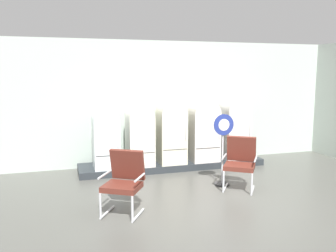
% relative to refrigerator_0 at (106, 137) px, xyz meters
% --- Properties ---
extents(ground, '(12.00, 10.00, 0.05)m').
position_rel_refrigerator_0_xyz_m(ground, '(1.66, -2.89, -0.92)').
color(ground, '#50504A').
extents(back_wall, '(11.76, 0.12, 3.15)m').
position_rel_refrigerator_0_xyz_m(back_wall, '(1.66, 0.77, 0.70)').
color(back_wall, '#B9C9BD').
rests_on(back_wall, ground).
extents(display_plinth, '(4.59, 0.95, 0.16)m').
position_rel_refrigerator_0_xyz_m(display_plinth, '(1.66, 0.13, -0.81)').
color(display_plinth, '#2A3034').
rests_on(display_plinth, ground).
extents(refrigerator_0, '(0.58, 0.63, 1.39)m').
position_rel_refrigerator_0_xyz_m(refrigerator_0, '(0.00, 0.00, 0.00)').
color(refrigerator_0, white).
rests_on(refrigerator_0, display_plinth).
extents(refrigerator_1, '(0.60, 0.70, 1.43)m').
position_rel_refrigerator_0_xyz_m(refrigerator_1, '(0.81, 0.03, 0.03)').
color(refrigerator_1, silver).
rests_on(refrigerator_1, display_plinth).
extents(refrigerator_2, '(0.64, 0.64, 1.55)m').
position_rel_refrigerator_0_xyz_m(refrigerator_2, '(1.58, 0.00, 0.09)').
color(refrigerator_2, beige).
rests_on(refrigerator_2, display_plinth).
extents(refrigerator_3, '(0.69, 0.61, 1.53)m').
position_rel_refrigerator_0_xyz_m(refrigerator_3, '(2.42, -0.01, 0.07)').
color(refrigerator_3, silver).
rests_on(refrigerator_3, display_plinth).
extents(refrigerator_4, '(0.64, 0.68, 1.57)m').
position_rel_refrigerator_0_xyz_m(refrigerator_4, '(3.29, 0.02, 0.10)').
color(refrigerator_4, silver).
rests_on(refrigerator_4, display_plinth).
extents(armchair_left, '(0.84, 0.85, 1.06)m').
position_rel_refrigerator_0_xyz_m(armchair_left, '(-0.00, -2.41, -0.30)').
color(armchair_left, silver).
rests_on(armchair_left, ground).
extents(armchair_right, '(0.84, 0.86, 1.06)m').
position_rel_refrigerator_0_xyz_m(armchair_right, '(2.48, -1.82, -0.30)').
color(armchair_right, silver).
rests_on(armchair_right, ground).
extents(sign_stand, '(0.44, 0.32, 1.51)m').
position_rel_refrigerator_0_xyz_m(sign_stand, '(2.23, -1.51, -0.17)').
color(sign_stand, '#2D2D30').
rests_on(sign_stand, ground).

